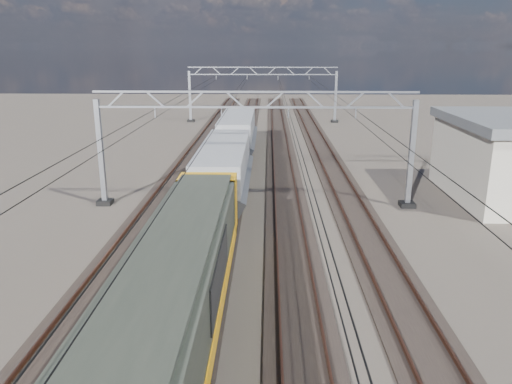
{
  "coord_description": "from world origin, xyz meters",
  "views": [
    {
      "loc": [
        0.83,
        -25.86,
        9.62
      ],
      "look_at": [
        0.2,
        -1.18,
        2.4
      ],
      "focal_mm": 35.0,
      "sensor_mm": 36.0,
      "label": 1
    }
  ],
  "objects_px": {
    "catenary_gantry_far": "(263,92)",
    "locomotive": "(171,305)",
    "hopper_wagon_lead": "(224,168)",
    "hopper_wagon_mid": "(237,131)",
    "catenary_gantry_mid": "(255,144)"
  },
  "relations": [
    {
      "from": "locomotive",
      "to": "hopper_wagon_lead",
      "type": "distance_m",
      "value": 17.7
    },
    {
      "from": "catenary_gantry_far",
      "to": "locomotive",
      "type": "bearing_deg",
      "value": -92.17
    },
    {
      "from": "catenary_gantry_mid",
      "to": "catenary_gantry_far",
      "type": "distance_m",
      "value": 36.0
    },
    {
      "from": "catenary_gantry_far",
      "to": "locomotive",
      "type": "xyz_separation_m",
      "value": [
        -2.0,
        -52.82,
        -1.58
      ]
    },
    {
      "from": "catenary_gantry_mid",
      "to": "hopper_wagon_mid",
      "type": "relative_size",
      "value": 1.53
    },
    {
      "from": "locomotive",
      "to": "hopper_wagon_lead",
      "type": "bearing_deg",
      "value": 90.0
    },
    {
      "from": "catenary_gantry_mid",
      "to": "locomotive",
      "type": "xyz_separation_m",
      "value": [
        -2.0,
        -16.82,
        -1.58
      ]
    },
    {
      "from": "locomotive",
      "to": "hopper_wagon_mid",
      "type": "bearing_deg",
      "value": 90.0
    },
    {
      "from": "catenary_gantry_far",
      "to": "hopper_wagon_lead",
      "type": "bearing_deg",
      "value": -93.26
    },
    {
      "from": "catenary_gantry_mid",
      "to": "catenary_gantry_far",
      "type": "xyz_separation_m",
      "value": [
        0.0,
        36.0,
        0.0
      ]
    },
    {
      "from": "hopper_wagon_lead",
      "to": "hopper_wagon_mid",
      "type": "distance_m",
      "value": 14.2
    },
    {
      "from": "catenary_gantry_far",
      "to": "hopper_wagon_lead",
      "type": "height_order",
      "value": "catenary_gantry_far"
    },
    {
      "from": "catenary_gantry_mid",
      "to": "hopper_wagon_mid",
      "type": "bearing_deg",
      "value": 97.56
    },
    {
      "from": "catenary_gantry_far",
      "to": "hopper_wagon_mid",
      "type": "distance_m",
      "value": 21.09
    },
    {
      "from": "locomotive",
      "to": "hopper_wagon_lead",
      "type": "xyz_separation_m",
      "value": [
        -0.0,
        17.7,
        -0.09
      ]
    }
  ]
}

